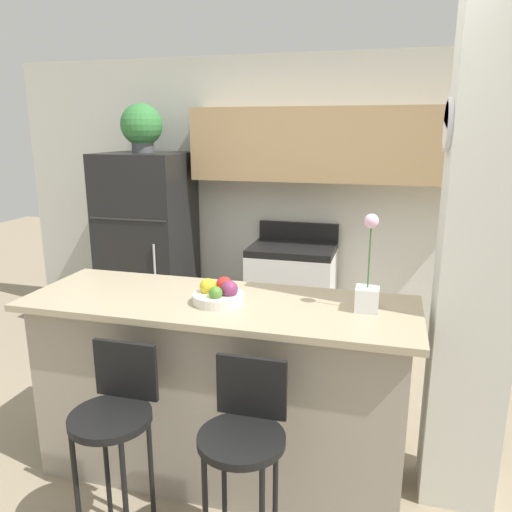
{
  "coord_description": "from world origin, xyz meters",
  "views": [
    {
      "loc": [
        0.84,
        -2.34,
        1.91
      ],
      "look_at": [
        0.0,
        0.76,
        1.09
      ],
      "focal_mm": 35.0,
      "sensor_mm": 36.0,
      "label": 1
    }
  ],
  "objects_px": {
    "orchid_vase": "(368,285)",
    "fruit_bowl": "(219,294)",
    "refrigerator": "(148,245)",
    "trash_bin": "(200,327)",
    "bar_stool_left": "(115,417)",
    "bar_stool_right": "(244,438)",
    "stove_range": "(292,294)",
    "potted_plant_on_fridge": "(142,126)"
  },
  "relations": [
    {
      "from": "refrigerator",
      "to": "bar_stool_left",
      "type": "distance_m",
      "value": 2.58
    },
    {
      "from": "bar_stool_left",
      "to": "fruit_bowl",
      "type": "distance_m",
      "value": 0.77
    },
    {
      "from": "bar_stool_right",
      "to": "fruit_bowl",
      "type": "relative_size",
      "value": 3.59
    },
    {
      "from": "bar_stool_right",
      "to": "refrigerator",
      "type": "bearing_deg",
      "value": 124.65
    },
    {
      "from": "bar_stool_right",
      "to": "orchid_vase",
      "type": "xyz_separation_m",
      "value": [
        0.45,
        0.61,
        0.53
      ]
    },
    {
      "from": "bar_stool_left",
      "to": "bar_stool_right",
      "type": "xyz_separation_m",
      "value": [
        0.61,
        0.0,
        0.0
      ]
    },
    {
      "from": "refrigerator",
      "to": "stove_range",
      "type": "height_order",
      "value": "refrigerator"
    },
    {
      "from": "trash_bin",
      "to": "bar_stool_left",
      "type": "bearing_deg",
      "value": -78.66
    },
    {
      "from": "potted_plant_on_fridge",
      "to": "orchid_vase",
      "type": "xyz_separation_m",
      "value": [
        2.08,
        -1.75,
        -0.76
      ]
    },
    {
      "from": "stove_range",
      "to": "potted_plant_on_fridge",
      "type": "bearing_deg",
      "value": -176.91
    },
    {
      "from": "orchid_vase",
      "to": "potted_plant_on_fridge",
      "type": "bearing_deg",
      "value": 140.04
    },
    {
      "from": "bar_stool_right",
      "to": "orchid_vase",
      "type": "relative_size",
      "value": 1.97
    },
    {
      "from": "fruit_bowl",
      "to": "stove_range",
      "type": "bearing_deg",
      "value": 89.31
    },
    {
      "from": "bar_stool_right",
      "to": "potted_plant_on_fridge",
      "type": "height_order",
      "value": "potted_plant_on_fridge"
    },
    {
      "from": "trash_bin",
      "to": "stove_range",
      "type": "bearing_deg",
      "value": 23.31
    },
    {
      "from": "bar_stool_left",
      "to": "orchid_vase",
      "type": "relative_size",
      "value": 1.97
    },
    {
      "from": "refrigerator",
      "to": "stove_range",
      "type": "xyz_separation_m",
      "value": [
        1.36,
        0.07,
        -0.39
      ]
    },
    {
      "from": "fruit_bowl",
      "to": "trash_bin",
      "type": "xyz_separation_m",
      "value": [
        -0.74,
        1.57,
        -0.89
      ]
    },
    {
      "from": "potted_plant_on_fridge",
      "to": "trash_bin",
      "type": "relative_size",
      "value": 1.12
    },
    {
      "from": "bar_stool_left",
      "to": "orchid_vase",
      "type": "distance_m",
      "value": 1.34
    },
    {
      "from": "orchid_vase",
      "to": "fruit_bowl",
      "type": "distance_m",
      "value": 0.75
    },
    {
      "from": "bar_stool_right",
      "to": "trash_bin",
      "type": "distance_m",
      "value": 2.38
    },
    {
      "from": "bar_stool_left",
      "to": "fruit_bowl",
      "type": "height_order",
      "value": "fruit_bowl"
    },
    {
      "from": "refrigerator",
      "to": "trash_bin",
      "type": "distance_m",
      "value": 0.93
    },
    {
      "from": "stove_range",
      "to": "fruit_bowl",
      "type": "xyz_separation_m",
      "value": [
        -0.02,
        -1.9,
        0.62
      ]
    },
    {
      "from": "stove_range",
      "to": "bar_stool_left",
      "type": "xyz_separation_m",
      "value": [
        -0.34,
        -2.43,
        0.18
      ]
    },
    {
      "from": "bar_stool_right",
      "to": "bar_stool_left",
      "type": "bearing_deg",
      "value": 180.0
    },
    {
      "from": "refrigerator",
      "to": "trash_bin",
      "type": "xyz_separation_m",
      "value": [
        0.6,
        -0.26,
        -0.66
      ]
    },
    {
      "from": "bar_stool_left",
      "to": "fruit_bowl",
      "type": "xyz_separation_m",
      "value": [
        0.32,
        0.54,
        0.44
      ]
    },
    {
      "from": "refrigerator",
      "to": "fruit_bowl",
      "type": "distance_m",
      "value": 2.28
    },
    {
      "from": "potted_plant_on_fridge",
      "to": "orchid_vase",
      "type": "height_order",
      "value": "potted_plant_on_fridge"
    },
    {
      "from": "orchid_vase",
      "to": "fruit_bowl",
      "type": "xyz_separation_m",
      "value": [
        -0.74,
        -0.08,
        -0.09
      ]
    },
    {
      "from": "stove_range",
      "to": "potted_plant_on_fridge",
      "type": "height_order",
      "value": "potted_plant_on_fridge"
    },
    {
      "from": "bar_stool_left",
      "to": "potted_plant_on_fridge",
      "type": "relative_size",
      "value": 2.24
    },
    {
      "from": "stove_range",
      "to": "trash_bin",
      "type": "relative_size",
      "value": 2.82
    },
    {
      "from": "fruit_bowl",
      "to": "refrigerator",
      "type": "bearing_deg",
      "value": 126.34
    },
    {
      "from": "potted_plant_on_fridge",
      "to": "bar_stool_right",
      "type": "bearing_deg",
      "value": -55.35
    },
    {
      "from": "refrigerator",
      "to": "bar_stool_left",
      "type": "bearing_deg",
      "value": -66.61
    },
    {
      "from": "bar_stool_left",
      "to": "bar_stool_right",
      "type": "distance_m",
      "value": 0.61
    },
    {
      "from": "orchid_vase",
      "to": "bar_stool_left",
      "type": "bearing_deg",
      "value": -150.11
    },
    {
      "from": "bar_stool_right",
      "to": "fruit_bowl",
      "type": "height_order",
      "value": "fruit_bowl"
    },
    {
      "from": "stove_range",
      "to": "bar_stool_right",
      "type": "height_order",
      "value": "stove_range"
    }
  ]
}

